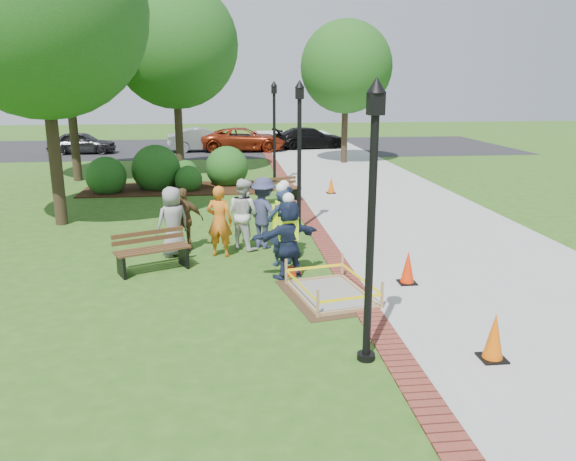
{
  "coord_description": "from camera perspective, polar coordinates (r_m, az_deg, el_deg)",
  "views": [
    {
      "loc": [
        -0.85,
        -10.76,
        4.18
      ],
      "look_at": [
        0.5,
        1.2,
        1.0
      ],
      "focal_mm": 35.0,
      "sensor_mm": 36.0,
      "label": 1
    }
  ],
  "objects": [
    {
      "name": "tree_right",
      "position": [
        30.35,
        5.92,
        16.19
      ],
      "size": [
        4.75,
        4.75,
        7.35
      ],
      "color": "#3D2D1E",
      "rests_on": "ground"
    },
    {
      "name": "bench_far",
      "position": [
        20.22,
        -0.93,
        3.66
      ],
      "size": [
        1.68,
        1.05,
        0.87
      ],
      "color": "#4C381A",
      "rests_on": "ground"
    },
    {
      "name": "cone_back",
      "position": [
        12.23,
        12.07,
        -3.76
      ],
      "size": [
        0.37,
        0.37,
        0.74
      ],
      "color": "black",
      "rests_on": "ground"
    },
    {
      "name": "shrub_c",
      "position": [
        22.78,
        -10.03,
        3.99
      ],
      "size": [
        1.09,
        1.09,
        1.09
      ],
      "primitive_type": "sphere",
      "color": "#154A15",
      "rests_on": "ground"
    },
    {
      "name": "casual_person_c",
      "position": [
        14.43,
        -4.55,
        1.67
      ],
      "size": [
        0.68,
        0.68,
        1.83
      ],
      "color": "silver",
      "rests_on": "ground"
    },
    {
      "name": "shrub_a",
      "position": [
        23.03,
        -17.85,
        3.62
      ],
      "size": [
        1.55,
        1.55,
        1.55
      ],
      "primitive_type": "sphere",
      "color": "#154A15",
      "rests_on": "ground"
    },
    {
      "name": "hivis_worker_a",
      "position": [
        12.22,
        0.04,
        -0.56
      ],
      "size": [
        0.66,
        0.56,
        1.9
      ],
      "color": "#1B2A48",
      "rests_on": "ground"
    },
    {
      "name": "casual_person_a",
      "position": [
        14.08,
        -11.64,
        0.89
      ],
      "size": [
        0.66,
        0.6,
        1.74
      ],
      "color": "gray",
      "rests_on": "ground"
    },
    {
      "name": "parked_car_c",
      "position": [
        35.85,
        -4.48,
        8.05
      ],
      "size": [
        2.29,
        4.96,
        1.59
      ],
      "primitive_type": "imported",
      "rotation": [
        0.0,
        0.0,
        1.54
      ],
      "color": "#9A2E13",
      "rests_on": "ground"
    },
    {
      "name": "lamp_mid",
      "position": [
        15.99,
        1.16,
        8.69
      ],
      "size": [
        0.28,
        0.28,
        4.26
      ],
      "color": "black",
      "rests_on": "ground"
    },
    {
      "name": "parked_car_b",
      "position": [
        36.0,
        -8.53,
        7.96
      ],
      "size": [
        2.9,
        5.14,
        1.58
      ],
      "primitive_type": "imported",
      "rotation": [
        0.0,
        0.0,
        1.74
      ],
      "color": "gray",
      "rests_on": "ground"
    },
    {
      "name": "shrub_e",
      "position": [
        24.53,
        -10.3,
        4.74
      ],
      "size": [
        1.08,
        1.08,
        1.08
      ],
      "primitive_type": "sphere",
      "color": "#154A15",
      "rests_on": "ground"
    },
    {
      "name": "lamp_far",
      "position": [
        23.91,
        -1.41,
        10.71
      ],
      "size": [
        0.28,
        0.28,
        4.26
      ],
      "color": "black",
      "rests_on": "ground"
    },
    {
      "name": "wet_concrete_pad",
      "position": [
        11.39,
        4.4,
        -5.52
      ],
      "size": [
        2.12,
        2.59,
        0.55
      ],
      "color": "#47331E",
      "rests_on": "ground"
    },
    {
      "name": "toolbox",
      "position": [
        12.55,
        0.38,
        -4.18
      ],
      "size": [
        0.41,
        0.25,
        0.2
      ],
      "primitive_type": "cube",
      "rotation": [
        0.0,
        0.0,
        0.08
      ],
      "color": "red",
      "rests_on": "ground"
    },
    {
      "name": "casual_person_d",
      "position": [
        14.47,
        -10.48,
        1.08
      ],
      "size": [
        0.52,
        0.34,
        1.62
      ],
      "color": "brown",
      "rests_on": "ground"
    },
    {
      "name": "cone_front",
      "position": [
        9.33,
        20.21,
        -10.21
      ],
      "size": [
        0.4,
        0.4,
        0.78
      ],
      "color": "black",
      "rests_on": "ground"
    },
    {
      "name": "shrub_d",
      "position": [
        23.84,
        -6.16,
        4.61
      ],
      "size": [
        1.77,
        1.77,
        1.77
      ],
      "primitive_type": "sphere",
      "color": "#154A15",
      "rests_on": "ground"
    },
    {
      "name": "shrub_b",
      "position": [
        23.41,
        -13.13,
        4.12
      ],
      "size": [
        1.94,
        1.94,
        1.94
      ],
      "primitive_type": "sphere",
      "color": "#154A15",
      "rests_on": "ground"
    },
    {
      "name": "parking_lot",
      "position": [
        38.0,
        -5.17,
        8.42
      ],
      "size": [
        36.0,
        12.0,
        0.01
      ],
      "primitive_type": "cube",
      "color": "black",
      "rests_on": "ground"
    },
    {
      "name": "brick_edging",
      "position": [
        21.33,
        0.69,
        3.53
      ],
      "size": [
        0.5,
        60.0,
        0.03
      ],
      "primitive_type": "cube",
      "color": "maroon",
      "rests_on": "ground"
    },
    {
      "name": "lamp_near",
      "position": [
        8.22,
        8.52,
        2.71
      ],
      "size": [
        0.28,
        0.28,
        4.26
      ],
      "color": "black",
      "rests_on": "ground"
    },
    {
      "name": "sidewalk",
      "position": [
        21.97,
        9.15,
        3.66
      ],
      "size": [
        6.0,
        60.0,
        0.02
      ],
      "primitive_type": "cube",
      "color": "#9E9E99",
      "rests_on": "ground"
    },
    {
      "name": "hivis_worker_c",
      "position": [
        13.71,
        -0.4,
        1.16
      ],
      "size": [
        0.58,
        0.39,
        1.91
      ],
      "color": "#151839",
      "rests_on": "ground"
    },
    {
      "name": "tree_left",
      "position": [
        18.08,
        -23.92,
        19.74
      ],
      "size": [
        6.0,
        6.0,
        9.12
      ],
      "color": "#3D2D1E",
      "rests_on": "ground"
    },
    {
      "name": "casual_person_b",
      "position": [
        13.85,
        -6.97,
        0.93
      ],
      "size": [
        0.65,
        0.52,
        1.77
      ],
      "color": "orange",
      "rests_on": "ground"
    },
    {
      "name": "casual_person_e",
      "position": [
        14.47,
        -2.51,
        1.77
      ],
      "size": [
        0.69,
        0.68,
        1.85
      ],
      "color": "#313457",
      "rests_on": "ground"
    },
    {
      "name": "mulch_bed",
      "position": [
        23.24,
        -11.67,
        4.17
      ],
      "size": [
        7.0,
        3.0,
        0.05
      ],
      "primitive_type": "cube",
      "color": "#381E0F",
      "rests_on": "ground"
    },
    {
      "name": "parked_car_d",
      "position": [
        37.19,
        2.21,
        8.32
      ],
      "size": [
        2.71,
        4.84,
        1.49
      ],
      "primitive_type": "imported",
      "rotation": [
        0.0,
        0.0,
        1.73
      ],
      "color": "black",
      "rests_on": "ground"
    },
    {
      "name": "hivis_worker_b",
      "position": [
        13.05,
        -0.67,
        0.58
      ],
      "size": [
        0.69,
        0.6,
        1.97
      ],
      "color": "#16173A",
      "rests_on": "ground"
    },
    {
      "name": "tree_far",
      "position": [
        26.31,
        -21.88,
        19.1
      ],
      "size": [
        6.56,
        6.56,
        9.91
      ],
      "color": "#3D2D1E",
      "rests_on": "ground"
    },
    {
      "name": "bench_near",
      "position": [
        13.16,
        -13.55,
        -2.82
      ],
      "size": [
        1.75,
        1.18,
        0.91
      ],
      "color": "#57331E",
      "rests_on": "ground"
    },
    {
      "name": "cone_far",
      "position": [
        21.86,
        4.41,
        4.58
      ],
      "size": [
        0.34,
        0.34,
        0.66
      ],
      "color": "black",
      "rests_on": "ground"
    },
    {
      "name": "ground",
      "position": [
        11.57,
        -1.81,
        -6.38
      ],
      "size": [
        100.0,
        100.0,
        0.0
      ],
      "primitive_type": "plane",
      "color": "#285116",
      "rests_on": "ground"
    },
    {
      "name": "parked_car_a",
      "position": [
        36.6,
        -20.09,
        7.34
      ],
      "size": [
        1.94,
        4.47,
        1.46
      ],
      "primitive_type": "imported",
      "rotation": [
        0.0,
        0.0,
        1.57
      ],
      "color": "#28272A",
      "rests_on": "ground"
    },
    {
      "name": "tree_back",
      "position": [
        26.75,
        -11.44,
        18.01
      ],
      "size": [
        5.64,
        5.64,
        8.64
      ],
      "color": "#3D2D1E",
      "rests_on": "ground"
    }
  ]
}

